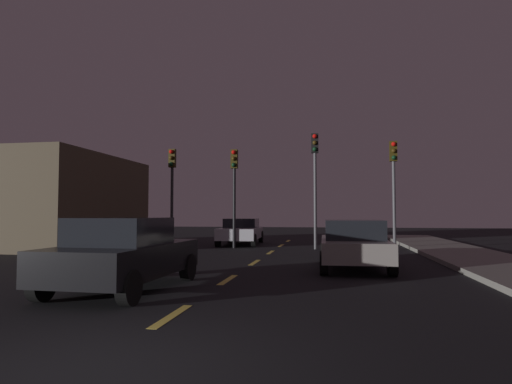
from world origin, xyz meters
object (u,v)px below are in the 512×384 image
Objects in this scene: traffic_signal_center_right at (315,168)px; car_adjacent_lane at (124,253)px; traffic_signal_far_left at (172,178)px; traffic_signal_center_left at (234,179)px; traffic_signal_far_right at (394,174)px; car_stopped_ahead at (353,244)px; car_oncoming_far at (241,231)px.

traffic_signal_center_right is 1.29× the size of car_adjacent_lane.
traffic_signal_far_left is 12.01m from car_adjacent_lane.
traffic_signal_center_left is 0.96× the size of traffic_signal_far_right.
traffic_signal_center_right is at bearing 101.54° from car_stopped_ahead.
car_adjacent_lane is (3.25, -11.27, -2.57)m from traffic_signal_far_left.
traffic_signal_center_left reaches higher than car_adjacent_lane.
traffic_signal_center_right is at bearing 179.98° from traffic_signal_far_right.
car_stopped_ahead is 10.51m from car_oncoming_far.
traffic_signal_far_right is at bearing -17.73° from car_oncoming_far.
traffic_signal_center_left is 3.51m from car_oncoming_far.
car_adjacent_lane is 0.90× the size of car_oncoming_far.
traffic_signal_center_right reaches higher than traffic_signal_far_left.
traffic_signal_far_right reaches higher than traffic_signal_center_left.
car_adjacent_lane is (-5.03, -4.60, 0.05)m from car_stopped_ahead.
traffic_signal_center_right reaches higher than car_adjacent_lane.
car_adjacent_lane is at bearing -89.29° from traffic_signal_center_left.
car_adjacent_lane is at bearing -137.60° from car_stopped_ahead.
car_oncoming_far is at bearing 38.98° from traffic_signal_far_left.
traffic_signal_far_right is 13.60m from car_adjacent_lane.
traffic_signal_far_left is 4.62m from car_oncoming_far.
traffic_signal_center_left is 8.82m from car_stopped_ahead.
car_oncoming_far is (-3.97, 2.38, -2.99)m from traffic_signal_center_right.
traffic_signal_center_right is 1.09× the size of traffic_signal_far_right.
car_oncoming_far is at bearing 120.50° from car_stopped_ahead.
traffic_signal_center_right reaches higher than traffic_signal_far_right.
traffic_signal_far_left is 3.11m from traffic_signal_center_left.
traffic_signal_center_left is 3.83m from traffic_signal_center_right.
traffic_signal_center_right is at bearing -30.95° from car_oncoming_far.
traffic_signal_center_left is (3.11, -0.00, -0.07)m from traffic_signal_far_left.
car_stopped_ahead is 0.96× the size of car_oncoming_far.
traffic_signal_far_left is 0.90× the size of traffic_signal_center_right.
car_stopped_ahead is at bearing -52.23° from traffic_signal_center_left.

